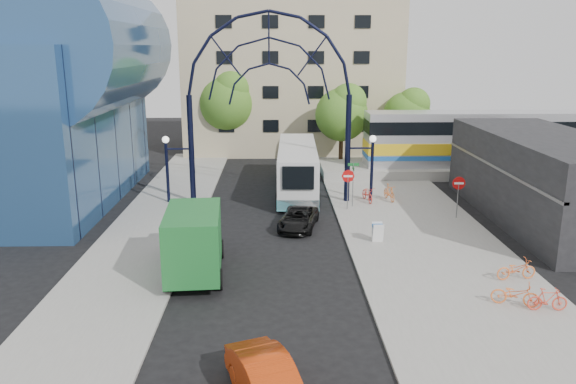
{
  "coord_description": "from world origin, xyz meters",
  "views": [
    {
      "loc": [
        0.3,
        -21.39,
        9.89
      ],
      "look_at": [
        0.97,
        6.0,
        2.79
      ],
      "focal_mm": 35.0,
      "sensor_mm": 36.0,
      "label": 1
    }
  ],
  "objects_px": {
    "black_suv": "(298,219)",
    "bike_far_c": "(515,294)",
    "tree_north_c": "(408,113)",
    "tree_north_b": "(228,100)",
    "red_sedan": "(268,382)",
    "bike_near_a": "(367,194)",
    "bike_near_b": "(389,192)",
    "stop_sign": "(348,180)",
    "sandwich_board": "(378,230)",
    "bike_far_a": "(516,269)",
    "tree_north_a": "(343,112)",
    "green_truck": "(195,240)",
    "street_name_sign": "(353,175)",
    "bike_far_b": "(548,300)",
    "train_car": "(524,138)",
    "city_bus": "(297,168)",
    "gateway_arch": "(269,69)",
    "do_not_enter_sign": "(459,187)"
  },
  "relations": [
    {
      "from": "green_truck",
      "to": "bike_near_a",
      "type": "bearing_deg",
      "value": 45.73
    },
    {
      "from": "black_suv",
      "to": "city_bus",
      "type": "bearing_deg",
      "value": 100.36
    },
    {
      "from": "stop_sign",
      "to": "train_car",
      "type": "bearing_deg",
      "value": 33.34
    },
    {
      "from": "bike_near_a",
      "to": "tree_north_a",
      "type": "bearing_deg",
      "value": 81.91
    },
    {
      "from": "street_name_sign",
      "to": "bike_far_a",
      "type": "bearing_deg",
      "value": -64.64
    },
    {
      "from": "bike_near_b",
      "to": "train_car",
      "type": "bearing_deg",
      "value": 21.81
    },
    {
      "from": "bike_far_c",
      "to": "red_sedan",
      "type": "bearing_deg",
      "value": 140.12
    },
    {
      "from": "tree_north_c",
      "to": "bike_far_a",
      "type": "xyz_separation_m",
      "value": [
        -1.41,
        -26.96,
        -3.69
      ]
    },
    {
      "from": "do_not_enter_sign",
      "to": "train_car",
      "type": "height_order",
      "value": "train_car"
    },
    {
      "from": "bike_far_b",
      "to": "bike_far_c",
      "type": "distance_m",
      "value": 1.15
    },
    {
      "from": "stop_sign",
      "to": "sandwich_board",
      "type": "relative_size",
      "value": 2.53
    },
    {
      "from": "green_truck",
      "to": "bike_near_b",
      "type": "height_order",
      "value": "green_truck"
    },
    {
      "from": "sandwich_board",
      "to": "bike_far_b",
      "type": "bearing_deg",
      "value": -57.66
    },
    {
      "from": "tree_north_c",
      "to": "bike_near_a",
      "type": "relative_size",
      "value": 3.45
    },
    {
      "from": "train_car",
      "to": "tree_north_c",
      "type": "relative_size",
      "value": 3.86
    },
    {
      "from": "bike_near_b",
      "to": "sandwich_board",
      "type": "bearing_deg",
      "value": -116.86
    },
    {
      "from": "bike_near_a",
      "to": "do_not_enter_sign",
      "type": "bearing_deg",
      "value": -48.32
    },
    {
      "from": "red_sedan",
      "to": "bike_near_a",
      "type": "distance_m",
      "value": 22.02
    },
    {
      "from": "gateway_arch",
      "to": "black_suv",
      "type": "xyz_separation_m",
      "value": [
        1.62,
        -5.36,
        -7.99
      ]
    },
    {
      "from": "tree_north_c",
      "to": "tree_north_b",
      "type": "bearing_deg",
      "value": 172.88
    },
    {
      "from": "gateway_arch",
      "to": "tree_north_a",
      "type": "relative_size",
      "value": 1.95
    },
    {
      "from": "tree_north_c",
      "to": "bike_near_a",
      "type": "xyz_separation_m",
      "value": [
        -5.78,
        -14.13,
        -3.66
      ]
    },
    {
      "from": "city_bus",
      "to": "bike_near_a",
      "type": "distance_m",
      "value": 5.62
    },
    {
      "from": "tree_north_a",
      "to": "do_not_enter_sign",
      "type": "bearing_deg",
      "value": -72.97
    },
    {
      "from": "green_truck",
      "to": "bike_far_b",
      "type": "bearing_deg",
      "value": -21.62
    },
    {
      "from": "street_name_sign",
      "to": "bike_far_b",
      "type": "distance_m",
      "value": 15.68
    },
    {
      "from": "bike_near_b",
      "to": "bike_far_c",
      "type": "bearing_deg",
      "value": -94.83
    },
    {
      "from": "red_sedan",
      "to": "bike_near_b",
      "type": "bearing_deg",
      "value": 48.5
    },
    {
      "from": "bike_near_a",
      "to": "stop_sign",
      "type": "bearing_deg",
      "value": -139.86
    },
    {
      "from": "street_name_sign",
      "to": "sandwich_board",
      "type": "height_order",
      "value": "street_name_sign"
    },
    {
      "from": "green_truck",
      "to": "bike_far_b",
      "type": "relative_size",
      "value": 4.18
    },
    {
      "from": "tree_north_c",
      "to": "green_truck",
      "type": "xyz_separation_m",
      "value": [
        -15.4,
        -25.58,
        -2.71
      ]
    },
    {
      "from": "street_name_sign",
      "to": "green_truck",
      "type": "xyz_separation_m",
      "value": [
        -8.47,
        -10.25,
        -0.57
      ]
    },
    {
      "from": "stop_sign",
      "to": "bike_far_a",
      "type": "distance_m",
      "value": 12.6
    },
    {
      "from": "tree_north_a",
      "to": "tree_north_c",
      "type": "relative_size",
      "value": 1.08
    },
    {
      "from": "black_suv",
      "to": "bike_far_c",
      "type": "height_order",
      "value": "black_suv"
    },
    {
      "from": "do_not_enter_sign",
      "to": "bike_near_a",
      "type": "bearing_deg",
      "value": 140.81
    },
    {
      "from": "gateway_arch",
      "to": "tree_north_c",
      "type": "bearing_deg",
      "value": 48.96
    },
    {
      "from": "bike_far_a",
      "to": "tree_north_a",
      "type": "bearing_deg",
      "value": 4.16
    },
    {
      "from": "bike_near_a",
      "to": "bike_near_b",
      "type": "bearing_deg",
      "value": -1.11
    },
    {
      "from": "gateway_arch",
      "to": "tree_north_c",
      "type": "distance_m",
      "value": 18.95
    },
    {
      "from": "tree_north_a",
      "to": "bike_far_b",
      "type": "distance_m",
      "value": 28.59
    },
    {
      "from": "tree_north_c",
      "to": "red_sedan",
      "type": "bearing_deg",
      "value": -108.86
    },
    {
      "from": "do_not_enter_sign",
      "to": "black_suv",
      "type": "height_order",
      "value": "do_not_enter_sign"
    },
    {
      "from": "red_sedan",
      "to": "green_truck",
      "type": "bearing_deg",
      "value": 87.58
    },
    {
      "from": "sandwich_board",
      "to": "city_bus",
      "type": "xyz_separation_m",
      "value": [
        -3.7,
        11.08,
        0.94
      ]
    },
    {
      "from": "bike_near_a",
      "to": "sandwich_board",
      "type": "bearing_deg",
      "value": -104.58
    },
    {
      "from": "gateway_arch",
      "to": "bike_far_a",
      "type": "height_order",
      "value": "gateway_arch"
    },
    {
      "from": "train_car",
      "to": "city_bus",
      "type": "bearing_deg",
      "value": -164.74
    },
    {
      "from": "stop_sign",
      "to": "tree_north_a",
      "type": "height_order",
      "value": "tree_north_a"
    }
  ]
}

